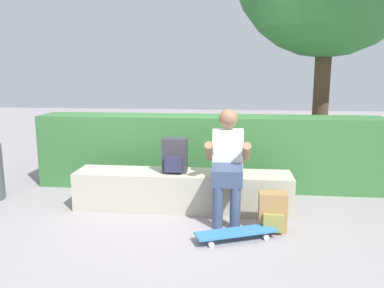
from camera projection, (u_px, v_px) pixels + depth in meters
The scene contains 7 objects.
ground_plane at pixel (178, 222), 4.17m from camera, with size 24.00×24.00×0.00m, color gray.
bench_main at pixel (183, 190), 4.52m from camera, with size 2.52×0.48×0.44m.
person_skater at pixel (228, 161), 4.18m from camera, with size 0.49×0.62×1.19m.
skateboard_near_person at pixel (236, 233), 3.70m from camera, with size 0.82×0.49×0.09m.
backpack_on_bench at pixel (175, 156), 4.44m from camera, with size 0.28×0.23×0.40m.
backpack_on_ground at pixel (273, 212), 3.90m from camera, with size 0.28×0.23×0.40m.
hedge_row at pixel (208, 151), 5.36m from camera, with size 4.69×0.58×1.00m.
Camera 1 is at (0.57, -3.89, 1.61)m, focal length 36.02 mm.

